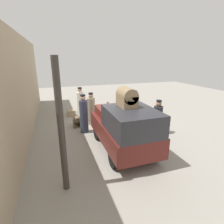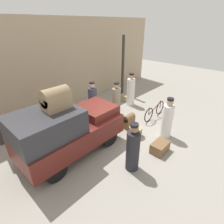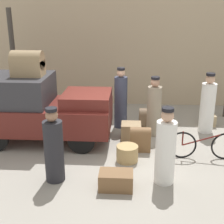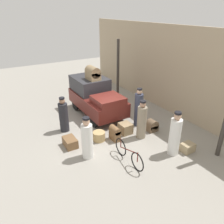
# 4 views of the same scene
# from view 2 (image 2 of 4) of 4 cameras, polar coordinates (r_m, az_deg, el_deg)

# --- Properties ---
(ground_plane) EXTENTS (30.00, 30.00, 0.00)m
(ground_plane) POSITION_cam_2_polar(r_m,az_deg,el_deg) (7.38, 0.09, -7.59)
(ground_plane) COLOR gray
(station_building_facade) EXTENTS (16.00, 0.15, 4.50)m
(station_building_facade) POSITION_cam_2_polar(r_m,az_deg,el_deg) (9.51, -18.90, 13.94)
(station_building_facade) COLOR tan
(station_building_facade) RESTS_ON ground
(canopy_pillar_right) EXTENTS (0.17, 0.17, 3.58)m
(canopy_pillar_right) POSITION_cam_2_polar(r_m,az_deg,el_deg) (11.12, 3.56, 14.64)
(canopy_pillar_right) COLOR #38332D
(canopy_pillar_right) RESTS_ON ground
(truck) EXTENTS (3.67, 1.74, 1.86)m
(truck) POSITION_cam_2_polar(r_m,az_deg,el_deg) (6.11, -14.75, -5.59)
(truck) COLOR black
(truck) RESTS_ON ground
(bicycle) EXTENTS (1.76, 0.04, 0.75)m
(bicycle) POSITION_cam_2_polar(r_m,az_deg,el_deg) (8.75, 13.72, 0.33)
(bicycle) COLOR black
(bicycle) RESTS_ON ground
(wicker_basket) EXTENTS (0.53, 0.53, 0.40)m
(wicker_basket) POSITION_cam_2_polar(r_m,az_deg,el_deg) (7.31, 7.66, -6.33)
(wicker_basket) COLOR tan
(wicker_basket) RESTS_ON ground
(porter_carrying_trunk) EXTENTS (0.41, 0.41, 1.75)m
(porter_carrying_trunk) POSITION_cam_2_polar(r_m,az_deg,el_deg) (8.46, 1.42, 3.43)
(porter_carrying_trunk) COLOR gray
(porter_carrying_trunk) RESTS_ON ground
(porter_lifting_near_truck) EXTENTS (0.40, 0.40, 1.88)m
(porter_lifting_near_truck) POSITION_cam_2_polar(r_m,az_deg,el_deg) (8.17, -6.24, 2.90)
(porter_lifting_near_truck) COLOR #33384C
(porter_lifting_near_truck) RESTS_ON ground
(porter_with_bicycle) EXTENTS (0.43, 0.43, 1.80)m
(porter_with_bicycle) POSITION_cam_2_polar(r_m,az_deg,el_deg) (9.81, 6.15, 6.86)
(porter_with_bicycle) COLOR white
(porter_with_bicycle) RESTS_ON ground
(conductor_in_dark_uniform) EXTENTS (0.42, 0.42, 1.66)m
(conductor_in_dark_uniform) POSITION_cam_2_polar(r_m,az_deg,el_deg) (5.50, 6.82, -12.02)
(conductor_in_dark_uniform) COLOR #232328
(conductor_in_dark_uniform) RESTS_ON ground
(porter_standing_middle) EXTENTS (0.43, 0.43, 1.70)m
(porter_standing_middle) POSITION_cam_2_polar(r_m,az_deg,el_deg) (7.27, 17.57, -2.44)
(porter_standing_middle) COLOR white
(porter_standing_middle) RESTS_ON ground
(suitcase_small_leather) EXTENTS (0.40, 0.51, 0.35)m
(suitcase_small_leather) POSITION_cam_2_polar(r_m,az_deg,el_deg) (10.53, 4.10, 4.66)
(suitcase_small_leather) COLOR #9E8966
(suitcase_small_leather) RESTS_ON ground
(trunk_umber_medium) EXTENTS (0.71, 0.46, 0.37)m
(trunk_umber_medium) POSITION_cam_2_polar(r_m,az_deg,el_deg) (6.68, 15.37, -10.99)
(trunk_umber_medium) COLOR brown
(trunk_umber_medium) RESTS_ON ground
(trunk_wicker_pale) EXTENTS (0.53, 0.30, 0.65)m
(trunk_wicker_pale) POSITION_cam_2_polar(r_m,az_deg,el_deg) (7.76, 5.56, -2.81)
(trunk_wicker_pale) COLOR brown
(trunk_wicker_pale) RESTS_ON ground
(suitcase_black_upright) EXTENTS (0.56, 0.51, 0.48)m
(suitcase_black_upright) POSITION_cam_2_polar(r_m,az_deg,el_deg) (8.04, 0.40, -2.36)
(suitcase_black_upright) COLOR #937A56
(suitcase_black_upright) RESTS_ON ground
(suitcase_tan_flat) EXTENTS (0.43, 0.48, 0.55)m
(suitcase_tan_flat) POSITION_cam_2_polar(r_m,az_deg,el_deg) (9.05, -3.12, 1.25)
(suitcase_tan_flat) COLOR brown
(suitcase_tan_flat) RESTS_ON ground
(trunk_on_truck_roof) EXTENTS (0.82, 0.54, 0.68)m
(trunk_on_truck_roof) POSITION_cam_2_polar(r_m,az_deg,el_deg) (5.49, -17.85, 4.10)
(trunk_on_truck_roof) COLOR #937A56
(trunk_on_truck_roof) RESTS_ON truck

